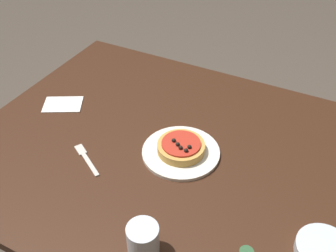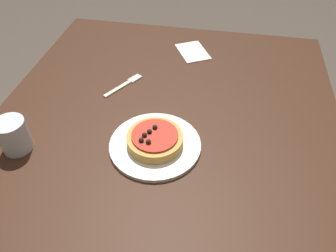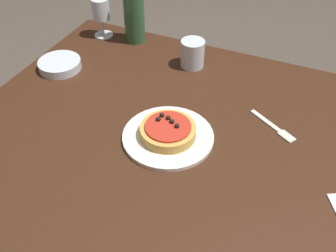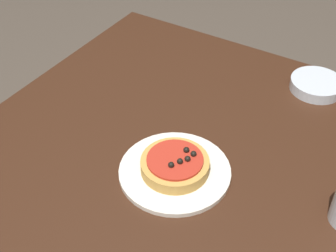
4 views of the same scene
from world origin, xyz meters
name	(u,v)px [view 4 (image 4 of 4)]	position (x,y,z in m)	size (l,w,h in m)	color
dining_table	(160,209)	(0.00, 0.00, 0.63)	(1.33, 1.08, 0.70)	#381E11
dinner_plate	(175,171)	(-0.06, 0.01, 0.71)	(0.26, 0.26, 0.01)	white
pizza	(175,164)	(-0.06, 0.01, 0.73)	(0.16, 0.16, 0.05)	gold
side_bowl	(316,85)	(-0.55, 0.18, 0.72)	(0.15, 0.15, 0.03)	silver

